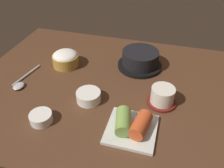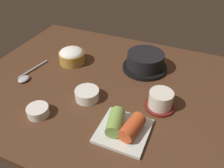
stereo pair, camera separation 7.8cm
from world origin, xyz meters
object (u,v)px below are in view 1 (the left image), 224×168
(stone_pot, at_px, (140,59))
(rice_bowl, at_px, (66,58))
(spoon, at_px, (21,82))
(tea_cup_with_saucer, at_px, (162,96))
(side_bowl_near, at_px, (41,117))
(banchan_cup_center, at_px, (89,96))
(kimchi_plate, at_px, (132,125))

(stone_pot, height_order, rice_bowl, stone_pot)
(spoon, bearing_deg, tea_cup_with_saucer, 3.79)
(tea_cup_with_saucer, height_order, side_bowl_near, tea_cup_with_saucer)
(stone_pot, xyz_separation_m, spoon, (-0.39, -0.23, -0.03))
(banchan_cup_center, relative_size, kimchi_plate, 0.57)
(kimchi_plate, distance_m, spoon, 0.44)
(side_bowl_near, distance_m, spoon, 0.22)
(stone_pot, xyz_separation_m, side_bowl_near, (-0.23, -0.37, -0.02))
(rice_bowl, xyz_separation_m, tea_cup_with_saucer, (0.40, -0.13, -0.00))
(side_bowl_near, bearing_deg, tea_cup_with_saucer, 27.69)
(tea_cup_with_saucer, bearing_deg, side_bowl_near, -152.31)
(banchan_cup_center, bearing_deg, kimchi_plate, -28.70)
(spoon, bearing_deg, side_bowl_near, -41.40)
(banchan_cup_center, height_order, spoon, banchan_cup_center)
(rice_bowl, distance_m, kimchi_plate, 0.42)
(stone_pot, bearing_deg, rice_bowl, -166.56)
(kimchi_plate, bearing_deg, rice_bowl, 140.67)
(spoon, bearing_deg, stone_pot, 30.10)
(kimchi_plate, relative_size, spoon, 0.86)
(banchan_cup_center, xyz_separation_m, spoon, (-0.27, 0.02, -0.01))
(stone_pot, relative_size, side_bowl_near, 2.58)
(rice_bowl, xyz_separation_m, side_bowl_near, (0.06, -0.30, -0.02))
(rice_bowl, distance_m, tea_cup_with_saucer, 0.42)
(kimchi_plate, bearing_deg, spoon, 165.95)
(stone_pot, height_order, kimchi_plate, stone_pot)
(rice_bowl, bearing_deg, side_bowl_near, -79.07)
(kimchi_plate, relative_size, side_bowl_near, 2.10)
(side_bowl_near, xyz_separation_m, spoon, (-0.16, 0.14, -0.01))
(stone_pot, distance_m, spoon, 0.46)
(kimchi_plate, xyz_separation_m, side_bowl_near, (-0.27, -0.04, -0.01))
(tea_cup_with_saucer, relative_size, spoon, 0.57)
(banchan_cup_center, bearing_deg, tea_cup_with_saucer, 12.47)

